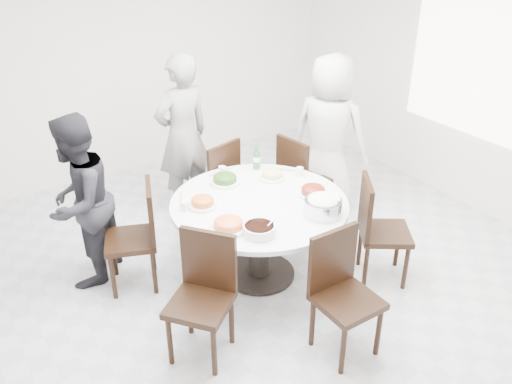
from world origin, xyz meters
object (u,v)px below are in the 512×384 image
dining_table (259,239)px  chair_nw (130,238)px  chair_s (348,299)px  diner_left (79,202)px  chair_sw (200,302)px  chair_se (385,231)px  rice_bowl (323,207)px  chair_ne (304,178)px  diner_middle (183,136)px  chair_n (212,183)px  beverage_bottle (257,157)px  soup_bowl (259,230)px  diner_right (329,135)px

dining_table → chair_nw: chair_nw is taller
chair_s → diner_left: size_ratio=0.63×
chair_sw → chair_se: bearing=50.5°
diner_left → rice_bowl: 2.02m
chair_ne → diner_middle: 1.32m
chair_nw → chair_se: bearing=81.1°
chair_n → rice_bowl: chair_n is taller
chair_se → chair_nw: bearing=94.4°
chair_n → diner_middle: (-0.09, 0.43, 0.38)m
chair_sw → beverage_bottle: bearing=94.5°
chair_ne → chair_n: (-0.85, 0.43, 0.00)m
chair_nw → chair_sw: same height
chair_s → soup_bowl: size_ratio=3.78×
chair_nw → chair_sw: 1.06m
beverage_bottle → diner_middle: bearing=111.2°
chair_s → beverage_bottle: size_ratio=4.17×
chair_n → chair_nw: same height
chair_se → rice_bowl: 0.70m
chair_sw → diner_right: (2.19, 1.24, 0.37)m
chair_n → chair_sw: size_ratio=1.00×
dining_table → chair_se: bearing=-34.1°
dining_table → diner_right: diner_right is taller
chair_n → beverage_bottle: (0.25, -0.45, 0.39)m
chair_nw → diner_left: 0.52m
diner_right → diner_left: (-2.58, 0.14, -0.09)m
chair_se → diner_right: size_ratio=0.56×
chair_n → soup_bowl: size_ratio=3.78×
chair_sw → chair_s: size_ratio=1.00×
chair_n → soup_bowl: bearing=60.4°
diner_left → chair_n: bearing=142.3°
chair_sw → diner_left: 1.46m
chair_se → diner_left: 2.61m
rice_bowl → beverage_bottle: beverage_bottle is taller
soup_bowl → diner_right: bearing=34.5°
diner_middle → soup_bowl: (-0.28, -1.85, -0.07)m
chair_n → beverage_bottle: 0.64m
chair_sw → soup_bowl: size_ratio=3.78×
beverage_bottle → chair_nw: bearing=-176.8°
rice_bowl → beverage_bottle: bearing=88.6°
rice_bowl → soup_bowl: 0.59m
chair_ne → soup_bowl: size_ratio=3.78×
chair_nw → diner_left: (-0.30, 0.32, 0.28)m
diner_middle → rice_bowl: (0.31, -1.88, -0.04)m
chair_s → chair_se: bearing=29.9°
chair_ne → rice_bowl: chair_ne is taller
chair_n → chair_se: same height
dining_table → chair_s: bearing=-89.0°
chair_se → diner_right: diner_right is taller
diner_middle → rice_bowl: bearing=92.2°
chair_s → diner_right: (1.29, 1.78, 0.37)m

